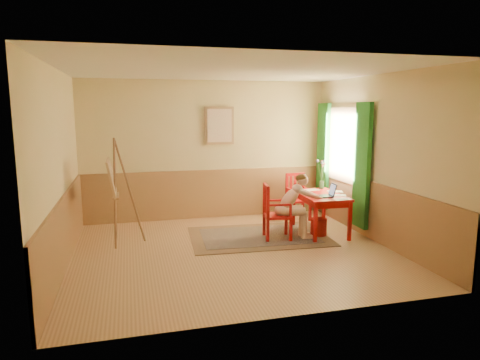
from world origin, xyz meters
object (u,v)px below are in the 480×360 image
object	(u,v)px
table	(320,199)
easel	(114,182)
laptop	(326,194)
chair_left	(274,212)
figure	(294,203)
chair_back	(297,196)

from	to	relation	value
table	easel	distance (m)	3.61
laptop	easel	size ratio (longest dim) A/B	0.22
chair_left	figure	xyz separation A→B (m)	(0.34, -0.04, 0.15)
chair_left	figure	distance (m)	0.37
chair_back	figure	xyz separation A→B (m)	(-0.58, -1.26, 0.16)
chair_left	chair_back	bearing A→B (deg)	52.89
figure	laptop	bearing A→B (deg)	-3.82
chair_back	figure	distance (m)	1.39
chair_back	easel	size ratio (longest dim) A/B	0.52
table	figure	bearing A→B (deg)	-161.90
chair_back	laptop	bearing A→B (deg)	-90.14
laptop	easel	bearing A→B (deg)	171.67
table	figure	world-z (taller)	figure
chair_left	chair_back	size ratio (longest dim) A/B	1.04
table	chair_back	world-z (taller)	chair_back
figure	laptop	size ratio (longest dim) A/B	2.89
table	figure	size ratio (longest dim) A/B	1.08
chair_back	figure	size ratio (longest dim) A/B	0.81
laptop	chair_left	bearing A→B (deg)	175.11
chair_left	easel	distance (m)	2.74
table	laptop	xyz separation A→B (m)	(-0.01, -0.23, 0.14)
chair_left	figure	bearing A→B (deg)	-6.74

